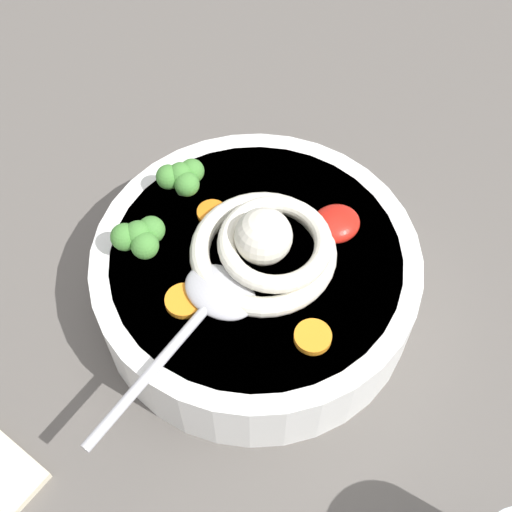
% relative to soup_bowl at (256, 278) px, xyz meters
% --- Properties ---
extents(table_slab, '(1.26, 1.26, 0.04)m').
position_rel_soup_bowl_xyz_m(table_slab, '(0.03, 0.03, -0.06)').
color(table_slab, '#5B5651').
rests_on(table_slab, ground).
extents(soup_bowl, '(0.27, 0.27, 0.07)m').
position_rel_soup_bowl_xyz_m(soup_bowl, '(0.00, 0.00, 0.00)').
color(soup_bowl, white).
rests_on(soup_bowl, table_slab).
extents(noodle_pile, '(0.13, 0.13, 0.05)m').
position_rel_soup_bowl_xyz_m(noodle_pile, '(0.01, -0.01, 0.05)').
color(noodle_pile, silver).
rests_on(noodle_pile, soup_bowl).
extents(soup_spoon, '(0.17, 0.10, 0.02)m').
position_rel_soup_bowl_xyz_m(soup_spoon, '(-0.06, -0.02, 0.04)').
color(soup_spoon, '#B7B7BC').
rests_on(soup_spoon, soup_bowl).
extents(chili_sauce_dollop, '(0.04, 0.04, 0.02)m').
position_rel_soup_bowl_xyz_m(chili_sauce_dollop, '(0.07, -0.01, 0.04)').
color(chili_sauce_dollop, red).
rests_on(chili_sauce_dollop, soup_bowl).
extents(broccoli_floret_left, '(0.04, 0.04, 0.03)m').
position_rel_soup_bowl_xyz_m(broccoli_floret_left, '(-0.02, 0.09, 0.05)').
color(broccoli_floret_left, '#7A9E60').
rests_on(broccoli_floret_left, soup_bowl).
extents(broccoli_floret_rear, '(0.04, 0.04, 0.03)m').
position_rel_soup_bowl_xyz_m(broccoli_floret_rear, '(-0.08, 0.05, 0.05)').
color(broccoli_floret_rear, '#7A9E60').
rests_on(broccoli_floret_rear, soup_bowl).
extents(carrot_slice_far, '(0.03, 0.03, 0.00)m').
position_rel_soup_bowl_xyz_m(carrot_slice_far, '(-0.01, 0.06, 0.04)').
color(carrot_slice_far, orange).
rests_on(carrot_slice_far, soup_bowl).
extents(carrot_slice_right, '(0.03, 0.03, 0.01)m').
position_rel_soup_bowl_xyz_m(carrot_slice_right, '(-0.07, -0.01, 0.04)').
color(carrot_slice_right, orange).
rests_on(carrot_slice_right, soup_bowl).
extents(carrot_slice_extra_a, '(0.03, 0.03, 0.01)m').
position_rel_soup_bowl_xyz_m(carrot_slice_extra_a, '(-0.00, -0.09, 0.04)').
color(carrot_slice_extra_a, orange).
rests_on(carrot_slice_extra_a, soup_bowl).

